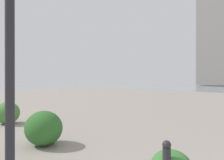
% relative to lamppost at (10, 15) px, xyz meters
% --- Properties ---
extents(building_annex, '(10.26, 11.45, 27.88)m').
position_rel_lamppost_xyz_m(building_annex, '(23.95, -63.19, 10.24)').
color(building_annex, gray).
rests_on(building_annex, ground).
extents(lamppost, '(0.98, 0.28, 3.99)m').
position_rel_lamppost_xyz_m(lamppost, '(0.00, 0.00, 0.00)').
color(lamppost, '#232328').
rests_on(lamppost, ground).
extents(bollard_mid, '(0.13, 0.13, 0.76)m').
position_rel_lamppost_xyz_m(bollard_mid, '(1.85, -1.48, -2.27)').
color(bollard_mid, '#232328').
rests_on(bollard_mid, ground).
extents(shrub_low, '(0.98, 0.88, 0.83)m').
position_rel_lamppost_xyz_m(shrub_low, '(5.23, -1.19, -2.25)').
color(shrub_low, '#477F38').
rests_on(shrub_low, ground).
extents(shrub_wide, '(1.03, 0.93, 0.87)m').
position_rel_lamppost_xyz_m(shrub_wide, '(1.80, -1.24, -2.23)').
color(shrub_wide, '#2D6628').
rests_on(shrub_wide, ground).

